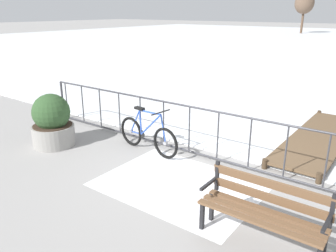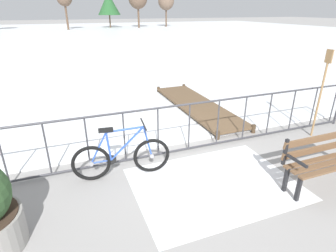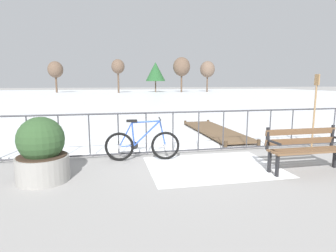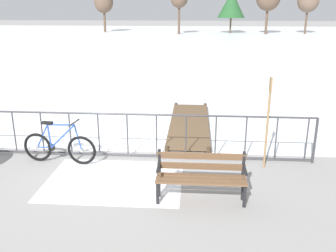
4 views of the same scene
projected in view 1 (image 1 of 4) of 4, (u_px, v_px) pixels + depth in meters
ground_plane at (202, 158)px, 6.99m from camera, size 160.00×160.00×0.00m
snow_patch at (179, 185)px, 5.93m from camera, size 2.72×2.00×0.01m
railing_fence at (203, 133)px, 6.81m from camera, size 9.06×0.06×1.07m
bicycle_near_railing at (147, 135)px, 7.22m from camera, size 1.71×0.52×0.97m
park_bench at (264, 207)px, 4.33m from camera, size 1.60×0.48×0.89m
planter_with_shrub at (52, 122)px, 7.51m from camera, size 0.93×0.93×1.18m
wooden_dock at (319, 138)px, 7.77m from camera, size 1.10×4.18×0.20m
tree_west_mid at (304, 4)px, 42.79m from camera, size 2.36×2.36×4.99m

